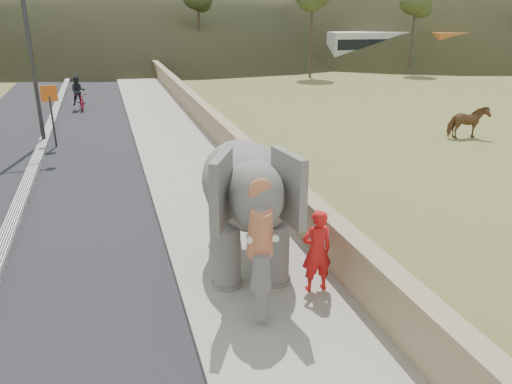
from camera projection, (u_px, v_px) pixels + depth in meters
ground at (260, 291)px, 9.62m from camera, size 160.00×160.00×0.00m
road at (36, 166)px, 17.23m from camera, size 7.00×120.00×0.03m
median at (36, 163)px, 17.20m from camera, size 0.35×120.00×0.22m
walkway at (180, 153)px, 18.57m from camera, size 3.00×120.00×0.15m
parapet at (223, 137)px, 18.85m from camera, size 0.30×120.00×1.10m
lamppost at (34, 16)px, 18.44m from camera, size 1.76×0.36×8.00m
signboard at (51, 106)px, 19.00m from camera, size 0.60×0.08×2.40m
cow at (468, 122)px, 20.66m from camera, size 1.68×0.90×1.36m
distant_car at (347, 58)px, 46.77m from camera, size 4.29×1.85×1.44m
bus_white at (387, 49)px, 46.01m from camera, size 11.22×3.76×3.10m
bus_orange at (481, 49)px, 46.24m from camera, size 11.02×2.60×3.10m
elephant_and_man at (247, 203)px, 9.94m from camera, size 2.47×3.99×2.71m
motorcyclist at (80, 97)px, 26.44m from camera, size 0.85×1.79×1.80m
trees at (183, 30)px, 33.11m from camera, size 47.90×37.22×8.51m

